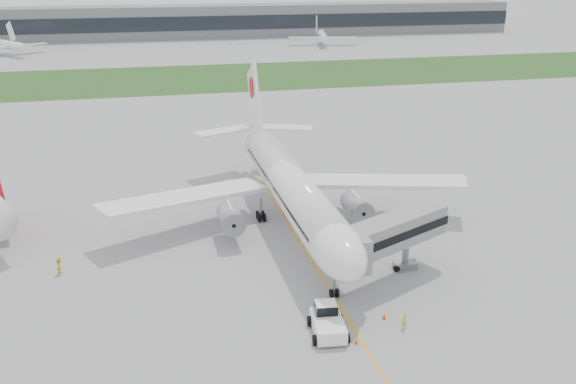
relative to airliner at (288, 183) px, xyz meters
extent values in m
plane|color=gray|center=(0.00, -4.87, -5.66)|extent=(600.00, 600.00, 0.00)
cube|color=#22481B|center=(0.00, 115.13, -5.65)|extent=(600.00, 50.00, 0.02)
cube|color=gray|center=(0.00, 225.13, 1.34)|extent=(320.00, 22.00, 14.00)
cube|color=black|center=(0.00, 214.13, 1.34)|extent=(320.00, 0.60, 6.00)
cylinder|color=white|center=(0.00, -0.87, -0.06)|extent=(5.00, 38.00, 5.00)
ellipsoid|color=white|center=(0.00, -20.37, -0.06)|extent=(5.00, 11.00, 5.00)
cube|color=black|center=(0.00, -21.37, 0.84)|extent=(3.20, 1.54, 1.14)
cone|color=white|center=(0.00, 21.13, 0.74)|extent=(5.00, 10.53, 6.16)
cube|color=white|center=(-13.00, 1.13, -1.26)|extent=(22.13, 13.52, 1.70)
cube|color=white|center=(13.00, 1.13, -1.26)|extent=(22.13, 13.52, 1.70)
cylinder|color=gray|center=(-8.00, -3.37, -2.66)|extent=(2.70, 5.20, 2.70)
cylinder|color=gray|center=(8.00, -3.37, -2.66)|extent=(2.70, 5.20, 2.70)
cube|color=white|center=(0.00, 22.63, 5.84)|extent=(0.45, 10.90, 12.76)
cylinder|color=#AE0918|center=(0.00, 23.63, 7.84)|extent=(0.60, 3.20, 3.20)
cube|color=white|center=(-5.00, 23.63, 1.14)|extent=(9.54, 6.34, 0.35)
cube|color=white|center=(5.00, 23.63, 1.14)|extent=(9.54, 6.34, 0.35)
cylinder|color=gray|center=(0.00, -19.87, -4.11)|extent=(0.24, 0.24, 3.10)
cylinder|color=black|center=(-3.20, 2.13, -5.11)|extent=(1.40, 1.10, 1.10)
cylinder|color=black|center=(3.20, 2.13, -5.11)|extent=(1.40, 1.10, 1.10)
cube|color=white|center=(-2.58, -26.25, -4.80)|extent=(3.22, 5.10, 1.29)
cube|color=white|center=(-2.43, -24.97, -3.73)|extent=(2.11, 1.93, 1.07)
cube|color=black|center=(-2.43, -24.97, -3.68)|extent=(2.17, 1.98, 0.91)
cylinder|color=black|center=(-3.83, -24.48, -5.18)|extent=(0.48, 1.00, 0.96)
cylinder|color=black|center=(-0.95, -24.81, -5.18)|extent=(0.48, 1.00, 0.96)
cylinder|color=black|center=(-4.20, -27.68, -5.18)|extent=(0.48, 1.00, 0.96)
cylinder|color=black|center=(-1.32, -28.01, -5.18)|extent=(0.48, 1.00, 0.96)
cube|color=gray|center=(7.00, -17.26, -0.28)|extent=(14.38, 9.19, 3.11)
cube|color=black|center=(7.00, -17.26, -0.28)|extent=(14.61, 9.37, 0.93)
cube|color=gray|center=(1.42, -21.16, -0.28)|extent=(2.69, 3.52, 3.52)
cylinder|color=gray|center=(9.56, -15.42, -3.69)|extent=(0.72, 0.72, 3.93)
cube|color=gray|center=(9.56, -15.42, -5.30)|extent=(2.87, 2.40, 0.72)
cylinder|color=black|center=(8.35, -16.01, -5.30)|extent=(0.60, 0.79, 0.72)
cylinder|color=black|center=(10.77, -14.83, -5.30)|extent=(0.60, 0.79, 0.72)
cone|color=#FF480D|center=(-0.59, -28.41, -5.40)|extent=(0.38, 0.38, 0.52)
cone|color=#FF480D|center=(3.37, -25.01, -5.38)|extent=(0.41, 0.41, 0.56)
imported|color=yellow|center=(4.54, -26.93, -4.87)|extent=(0.64, 0.49, 1.58)
imported|color=yellow|center=(-27.38, -7.97, -4.70)|extent=(0.97, 1.11, 1.93)
camera|label=1|loc=(-17.88, -74.69, 26.25)|focal=40.00mm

